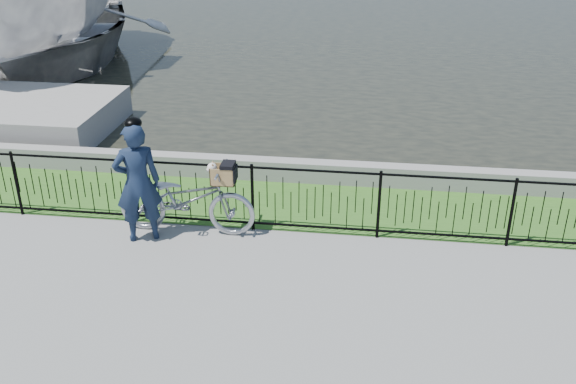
# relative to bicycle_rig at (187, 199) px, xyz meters

# --- Properties ---
(ground) EXTENTS (120.00, 120.00, 0.00)m
(ground) POSITION_rel_bicycle_rig_xyz_m (2.02, -1.40, -0.59)
(ground) COLOR gray
(ground) RESTS_ON ground
(grass_strip) EXTENTS (60.00, 2.00, 0.01)m
(grass_strip) POSITION_rel_bicycle_rig_xyz_m (2.02, 1.20, -0.58)
(grass_strip) COLOR #34631F
(grass_strip) RESTS_ON ground
(quay_wall) EXTENTS (60.00, 0.30, 0.40)m
(quay_wall) POSITION_rel_bicycle_rig_xyz_m (2.02, 2.20, -0.39)
(quay_wall) COLOR gray
(quay_wall) RESTS_ON ground
(fence) EXTENTS (14.00, 0.06, 1.15)m
(fence) POSITION_rel_bicycle_rig_xyz_m (2.02, 0.20, -0.01)
(fence) COLOR black
(fence) RESTS_ON ground
(bicycle_rig) EXTENTS (2.21, 0.77, 1.26)m
(bicycle_rig) POSITION_rel_bicycle_rig_xyz_m (0.00, 0.00, 0.00)
(bicycle_rig) COLOR #A0A4AC
(bicycle_rig) RESTS_ON ground
(cyclist) EXTENTS (0.83, 0.71, 2.00)m
(cyclist) POSITION_rel_bicycle_rig_xyz_m (-0.66, -0.31, 0.40)
(cyclist) COLOR #142139
(cyclist) RESTS_ON ground
(boat_near) EXTENTS (4.49, 10.51, 5.77)m
(boat_near) POSITION_rel_bicycle_rig_xyz_m (-6.98, 8.96, 1.50)
(boat_near) COLOR #BBBABA
(boat_near) RESTS_ON water
(boat_far) EXTENTS (8.37, 10.46, 1.93)m
(boat_far) POSITION_rel_bicycle_rig_xyz_m (-7.12, 10.02, 0.38)
(boat_far) COLOR #BBBABA
(boat_far) RESTS_ON water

